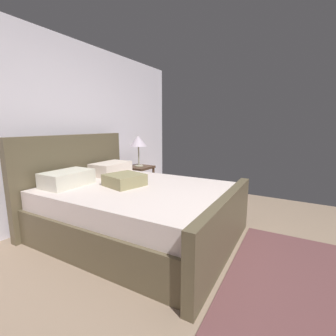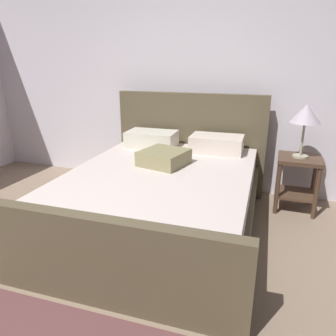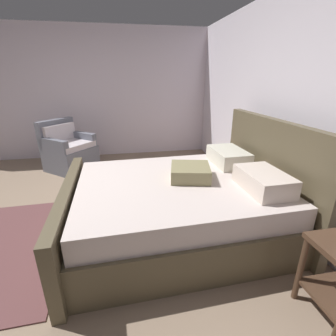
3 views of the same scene
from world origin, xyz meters
name	(u,v)px [view 2 (image 2 of 3)]	position (x,y,z in m)	size (l,w,h in m)	color
ground_plane	(40,334)	(0.00, 0.00, -0.01)	(5.58, 5.41, 0.02)	gray
wall_back	(179,85)	(0.00, 2.77, 1.28)	(5.70, 0.12, 2.56)	white
bed	(165,194)	(0.27, 1.49, 0.35)	(1.88, 2.32, 1.21)	brown
nightstand_right	(298,175)	(1.49, 2.35, 0.40)	(0.44, 0.44, 0.60)	#4E3525
table_lamp_right	(306,115)	(1.49, 2.35, 1.05)	(0.31, 0.31, 0.56)	#B7B293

